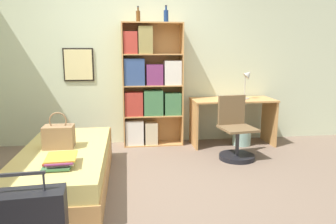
{
  "coord_description": "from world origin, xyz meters",
  "views": [
    {
      "loc": [
        -0.08,
        -3.42,
        1.45
      ],
      "look_at": [
        0.37,
        0.2,
        0.75
      ],
      "focal_mm": 35.0,
      "sensor_mm": 36.0,
      "label": 1
    }
  ],
  "objects": [
    {
      "name": "desk_chair",
      "position": [
        1.35,
        0.68,
        0.26
      ],
      "size": [
        0.49,
        0.49,
        0.84
      ],
      "color": "black",
      "rests_on": "ground_plane"
    },
    {
      "name": "desk",
      "position": [
        1.51,
        1.33,
        0.5
      ],
      "size": [
        1.24,
        0.57,
        0.71
      ],
      "color": "tan",
      "rests_on": "ground_plane"
    },
    {
      "name": "bottle_brown",
      "position": [
        0.5,
        1.44,
        1.93
      ],
      "size": [
        0.07,
        0.07,
        0.24
      ],
      "color": "navy",
      "rests_on": "bookcase"
    },
    {
      "name": "bookcase",
      "position": [
        0.25,
        1.47,
        0.87
      ],
      "size": [
        0.9,
        0.29,
        1.84
      ],
      "color": "tan",
      "rests_on": "ground_plane"
    },
    {
      "name": "wall_back",
      "position": [
        -0.0,
        1.67,
        1.3
      ],
      "size": [
        10.0,
        0.09,
        2.6
      ],
      "color": "beige",
      "rests_on": "ground_plane"
    },
    {
      "name": "book_stack_on_bed",
      "position": [
        -0.7,
        -0.5,
        0.45
      ],
      "size": [
        0.3,
        0.36,
        0.09
      ],
      "color": "#99894C",
      "rests_on": "bed"
    },
    {
      "name": "bottle_green",
      "position": [
        0.1,
        1.45,
        1.92
      ],
      "size": [
        0.06,
        0.06,
        0.22
      ],
      "color": "brown",
      "rests_on": "bookcase"
    },
    {
      "name": "ground_plane",
      "position": [
        0.0,
        0.0,
        0.0
      ],
      "size": [
        14.0,
        14.0,
        0.0
      ],
      "primitive_type": "plane",
      "color": "#756051"
    },
    {
      "name": "handbag",
      "position": [
        -0.82,
        0.09,
        0.53
      ],
      "size": [
        0.31,
        0.22,
        0.39
      ],
      "color": "#93704C",
      "rests_on": "bed"
    },
    {
      "name": "waste_bin",
      "position": [
        1.65,
        1.28,
        0.14
      ],
      "size": [
        0.28,
        0.28,
        0.29
      ],
      "color": "#99C1B2",
      "rests_on": "ground_plane"
    },
    {
      "name": "desk_lamp",
      "position": [
        1.72,
        1.31,
        1.01
      ],
      "size": [
        0.2,
        0.15,
        0.46
      ],
      "color": "#ADA89E",
      "rests_on": "desk"
    },
    {
      "name": "bed",
      "position": [
        -0.76,
        0.02,
        0.2
      ],
      "size": [
        0.9,
        1.97,
        0.41
      ],
      "color": "tan",
      "rests_on": "ground_plane"
    }
  ]
}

